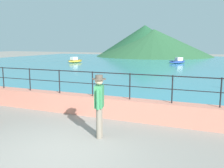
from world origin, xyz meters
TOP-DOWN VIEW (x-y plane):
  - ground_plane at (0.00, 0.00)m, footprint 120.00×120.00m
  - promenade_wall at (0.00, 3.20)m, footprint 20.00×0.56m
  - railing at (-0.00, 3.20)m, footprint 18.44×0.04m
  - lake_water at (0.00, 25.84)m, footprint 64.00×44.32m
  - hill_main at (-10.29, 45.66)m, footprint 19.48×19.48m
  - hill_secondary at (-8.27, 45.06)m, footprint 23.31×23.31m
  - person_walking at (0.47, 1.29)m, footprint 0.38×0.55m
  - boat_0 at (-1.11, 27.77)m, footprint 2.29×2.24m
  - boat_4 at (-13.85, 23.88)m, footprint 1.50×2.46m

SIDE VIEW (x-z plane):
  - ground_plane at x=0.00m, z-range 0.00..0.00m
  - lake_water at x=0.00m, z-range 0.00..0.06m
  - boat_0 at x=-1.11m, z-range -0.05..0.71m
  - boat_4 at x=-13.85m, z-range -0.05..0.71m
  - promenade_wall at x=0.00m, z-range 0.00..0.70m
  - person_walking at x=0.47m, z-range 0.10..1.85m
  - railing at x=0.00m, z-range 0.86..1.76m
  - hill_secondary at x=-8.27m, z-range 0.00..5.37m
  - hill_main at x=-10.29m, z-range 0.00..6.26m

